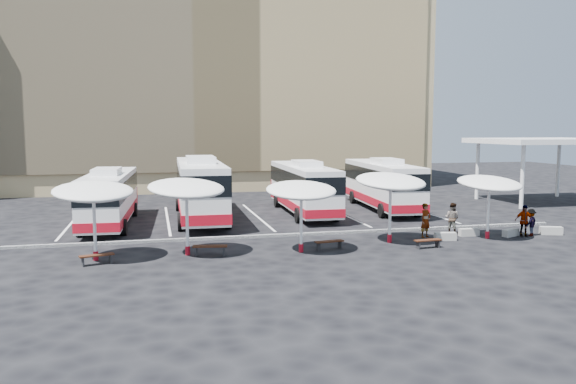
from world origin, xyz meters
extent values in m
plane|color=black|center=(0.00, 0.00, 0.00)|extent=(120.00, 120.00, 0.00)
cube|color=tan|center=(0.00, 32.00, 12.50)|extent=(42.00, 18.00, 25.00)
cube|color=tan|center=(0.00, 22.90, 12.00)|extent=(40.00, 0.30, 20.00)
cube|color=white|center=(24.00, 10.00, 5.00)|extent=(10.00, 8.00, 0.40)
cylinder|color=white|center=(20.00, 7.00, 2.40)|extent=(0.30, 0.30, 4.80)
cylinder|color=white|center=(20.00, 13.00, 2.40)|extent=(0.30, 0.30, 4.80)
cylinder|color=white|center=(28.00, 13.00, 2.40)|extent=(0.30, 0.30, 4.80)
cube|color=black|center=(0.00, 0.50, 0.07)|extent=(34.00, 0.25, 0.15)
cube|color=white|center=(-12.00, 8.00, 0.01)|extent=(0.15, 12.00, 0.01)
cube|color=white|center=(-6.00, 8.00, 0.01)|extent=(0.15, 12.00, 0.01)
cube|color=white|center=(0.00, 8.00, 0.01)|extent=(0.15, 12.00, 0.01)
cube|color=white|center=(6.00, 8.00, 0.01)|extent=(0.15, 12.00, 0.01)
cube|color=white|center=(12.00, 8.00, 0.01)|extent=(0.15, 12.00, 0.01)
cube|color=white|center=(-9.51, 6.68, 1.84)|extent=(2.95, 11.40, 2.82)
cube|color=black|center=(-9.51, 6.68, 2.40)|extent=(3.01, 11.46, 1.04)
cube|color=#A90C1B|center=(-9.51, 6.68, 0.80)|extent=(3.01, 11.46, 0.52)
cube|color=#A90C1B|center=(-9.21, 12.32, 1.13)|extent=(2.42, 0.32, 1.32)
cube|color=white|center=(-9.56, 5.74, 3.43)|extent=(1.65, 2.90, 0.38)
cylinder|color=black|center=(-10.51, 10.03, 0.47)|extent=(0.38, 0.96, 0.94)
cylinder|color=black|center=(-8.16, 9.90, 0.47)|extent=(0.38, 0.96, 0.94)
cylinder|color=black|center=(-10.89, 2.98, 0.47)|extent=(0.38, 0.96, 0.94)
cylinder|color=black|center=(-8.54, 2.86, 0.47)|extent=(0.38, 0.96, 0.94)
cube|color=white|center=(-3.84, 7.92, 2.14)|extent=(3.10, 13.25, 3.30)
cube|color=black|center=(-3.84, 7.92, 2.80)|extent=(3.17, 13.32, 1.21)
cube|color=#A90C1B|center=(-3.84, 7.92, 0.93)|extent=(3.17, 13.32, 0.60)
cube|color=#A90C1B|center=(-3.66, 14.51, 1.32)|extent=(2.82, 0.30, 1.54)
cube|color=white|center=(-3.87, 6.82, 4.01)|extent=(1.85, 3.34, 0.44)
cylinder|color=black|center=(-5.11, 11.80, 0.55)|extent=(0.41, 1.11, 1.10)
cylinder|color=black|center=(-2.37, 11.73, 0.55)|extent=(0.41, 1.11, 1.10)
cylinder|color=black|center=(-5.33, 3.57, 0.55)|extent=(0.41, 1.11, 1.10)
cylinder|color=black|center=(-2.59, 3.49, 0.55)|extent=(0.41, 1.11, 1.10)
cube|color=white|center=(3.43, 8.55, 1.93)|extent=(2.84, 11.93, 2.96)
cube|color=black|center=(3.43, 8.55, 2.52)|extent=(2.90, 11.99, 1.09)
cube|color=#A90C1B|center=(3.43, 8.55, 0.84)|extent=(2.90, 11.99, 0.54)
cube|color=#A90C1B|center=(3.62, 14.48, 1.19)|extent=(2.53, 0.28, 1.38)
cube|color=white|center=(3.40, 7.56, 3.61)|extent=(1.67, 3.01, 0.40)
cylinder|color=black|center=(2.31, 12.04, 0.49)|extent=(0.38, 1.00, 0.99)
cylinder|color=black|center=(4.78, 11.97, 0.49)|extent=(0.38, 1.00, 0.99)
cylinder|color=black|center=(2.08, 4.64, 0.49)|extent=(0.38, 1.00, 0.99)
cylinder|color=black|center=(4.55, 4.56, 0.49)|extent=(0.38, 1.00, 0.99)
cube|color=white|center=(9.67, 9.19, 1.95)|extent=(3.54, 12.18, 3.00)
cube|color=black|center=(9.67, 9.19, 2.55)|extent=(3.60, 12.25, 1.10)
cube|color=#A90C1B|center=(9.67, 9.19, 0.85)|extent=(3.60, 12.25, 0.55)
cube|color=#A90C1B|center=(10.19, 15.17, 1.20)|extent=(2.57, 0.42, 1.40)
cube|color=white|center=(9.58, 8.19, 3.65)|extent=(1.86, 3.13, 0.40)
cylinder|color=black|center=(8.73, 12.78, 0.50)|extent=(0.44, 1.03, 1.00)
cylinder|color=black|center=(11.22, 12.57, 0.50)|extent=(0.44, 1.03, 1.00)
cylinder|color=black|center=(8.07, 5.31, 0.50)|extent=(0.44, 1.03, 1.00)
cylinder|color=black|center=(10.56, 5.09, 0.50)|extent=(0.44, 1.03, 1.00)
cylinder|color=white|center=(-9.49, -3.07, 1.56)|extent=(0.18, 0.18, 3.12)
cylinder|color=#A90C1B|center=(-9.49, -3.07, 0.21)|extent=(0.28, 0.28, 0.42)
ellipsoid|color=white|center=(-9.49, -3.07, 3.18)|extent=(4.34, 4.37, 1.07)
cylinder|color=white|center=(-5.34, -2.94, 1.58)|extent=(0.18, 0.18, 3.16)
cylinder|color=#A90C1B|center=(-5.34, -2.94, 0.21)|extent=(0.29, 0.29, 0.42)
ellipsoid|color=white|center=(-5.34, -2.94, 3.21)|extent=(4.49, 4.52, 1.08)
cylinder|color=white|center=(0.07, -3.59, 1.50)|extent=(0.14, 0.14, 3.00)
cylinder|color=#A90C1B|center=(0.07, -3.59, 0.20)|extent=(0.23, 0.23, 0.40)
ellipsoid|color=white|center=(0.07, -3.59, 3.04)|extent=(3.48, 3.53, 1.03)
cylinder|color=white|center=(5.21, -2.44, 1.60)|extent=(0.17, 0.17, 3.20)
cylinder|color=#A90C1B|center=(5.21, -2.44, 0.21)|extent=(0.26, 0.26, 0.43)
ellipsoid|color=white|center=(5.21, -2.44, 3.25)|extent=(4.01, 4.06, 1.10)
cylinder|color=white|center=(10.85, -2.69, 1.50)|extent=(0.15, 0.15, 3.00)
cylinder|color=#A90C1B|center=(10.85, -2.69, 0.20)|extent=(0.23, 0.23, 0.40)
ellipsoid|color=white|center=(10.85, -2.69, 3.05)|extent=(3.56, 3.60, 1.03)
cube|color=black|center=(-9.36, -3.94, 0.42)|extent=(1.53, 0.79, 0.06)
cube|color=black|center=(-9.93, -4.10, 0.20)|extent=(0.16, 0.38, 0.39)
cube|color=black|center=(-8.79, -3.77, 0.20)|extent=(0.16, 0.38, 0.39)
cube|color=black|center=(-4.32, -3.36, 0.47)|extent=(1.68, 0.71, 0.07)
cube|color=black|center=(-4.96, -3.25, 0.22)|extent=(0.14, 0.42, 0.43)
cube|color=black|center=(-3.68, -3.48, 0.22)|extent=(0.14, 0.42, 0.43)
cube|color=black|center=(1.57, -3.39, 0.42)|extent=(1.51, 0.59, 0.06)
cube|color=black|center=(0.99, -3.48, 0.20)|extent=(0.11, 0.38, 0.39)
cube|color=black|center=(2.16, -3.31, 0.20)|extent=(0.11, 0.38, 0.39)
cube|color=black|center=(6.51, -4.21, 0.41)|extent=(1.45, 0.50, 0.06)
cube|color=black|center=(5.94, -4.26, 0.19)|extent=(0.09, 0.36, 0.38)
cube|color=black|center=(7.07, -4.16, 0.19)|extent=(0.09, 0.36, 0.38)
cube|color=gray|center=(8.37, -2.60, 0.21)|extent=(1.18, 0.55, 0.43)
cube|color=gray|center=(10.28, -1.79, 0.21)|extent=(1.13, 0.41, 0.42)
cube|color=gray|center=(12.48, -2.43, 0.20)|extent=(1.15, 0.75, 0.41)
cube|color=gray|center=(15.05, -2.50, 0.23)|extent=(1.27, 0.77, 0.45)
imported|color=black|center=(7.71, -1.58, 0.95)|extent=(0.81, 0.68, 1.90)
imported|color=black|center=(9.80, -0.82, 0.88)|extent=(1.05, 1.09, 1.76)
imported|color=black|center=(13.13, -2.68, 0.89)|extent=(1.10, 0.62, 1.77)
imported|color=black|center=(13.60, -2.59, 0.77)|extent=(1.14, 0.97, 1.53)
camera|label=1|loc=(-6.82, -29.51, 5.98)|focal=35.00mm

